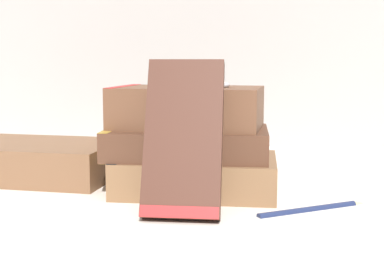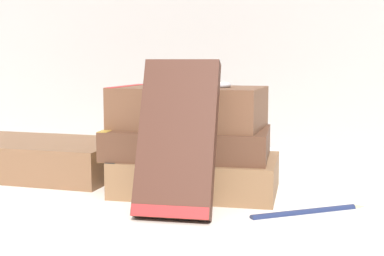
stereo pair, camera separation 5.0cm
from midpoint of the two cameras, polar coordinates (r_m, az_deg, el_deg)
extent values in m
plane|color=silver|center=(0.65, -4.70, -7.31)|extent=(3.00, 3.00, 0.00)
cube|color=brown|center=(0.67, -1.66, -4.98)|extent=(0.20, 0.13, 0.04)
cube|color=black|center=(0.69, -9.24, -4.71)|extent=(0.01, 0.13, 0.04)
cube|color=#4C2D1E|center=(0.66, -2.62, -1.56)|extent=(0.20, 0.12, 0.04)
cube|color=olive|center=(0.68, -10.28, -1.41)|extent=(0.01, 0.12, 0.04)
cube|color=brown|center=(0.67, -2.58, 2.22)|extent=(0.19, 0.13, 0.05)
cube|color=#B22323|center=(0.69, -9.36, 2.31)|extent=(0.02, 0.11, 0.05)
cube|color=brown|center=(0.79, -19.02, -3.23)|extent=(0.27, 0.17, 0.05)
cube|color=#422319|center=(0.56, -3.45, -1.04)|extent=(0.08, 0.08, 0.16)
cube|color=#B22323|center=(0.55, -3.93, -9.07)|extent=(0.08, 0.02, 0.02)
cylinder|color=silver|center=(0.66, -0.41, 4.63)|extent=(0.05, 0.05, 0.01)
torus|color=#B2B2B7|center=(0.66, -0.41, 4.63)|extent=(0.05, 0.05, 0.01)
sphere|color=#B2B2B7|center=(0.69, -0.16, 4.73)|extent=(0.01, 0.01, 0.01)
cylinder|color=#1E284C|center=(0.59, 9.93, -8.30)|extent=(0.11, 0.07, 0.01)
cone|color=tan|center=(0.64, 15.29, -7.43)|extent=(0.02, 0.02, 0.01)
camera|label=1|loc=(0.03, -92.22, -0.28)|focal=50.00mm
camera|label=2|loc=(0.03, 87.78, 0.28)|focal=50.00mm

